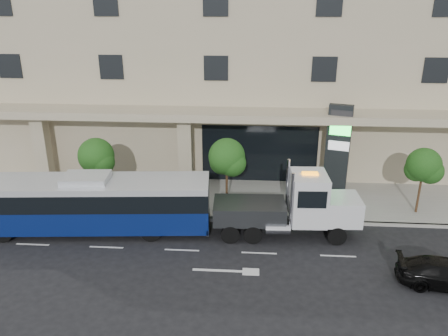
% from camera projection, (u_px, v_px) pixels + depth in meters
% --- Properties ---
extents(ground, '(120.00, 120.00, 0.00)m').
position_uv_depth(ground, '(259.00, 238.00, 23.77)').
color(ground, black).
rests_on(ground, ground).
extents(sidewalk, '(120.00, 6.00, 0.15)m').
position_uv_depth(sidewalk, '(259.00, 199.00, 28.40)').
color(sidewalk, gray).
rests_on(sidewalk, ground).
extents(curb, '(120.00, 0.30, 0.15)m').
position_uv_depth(curb, '(259.00, 220.00, 25.60)').
color(curb, gray).
rests_on(curb, ground).
extents(convention_center, '(60.00, 17.60, 20.00)m').
position_uv_depth(convention_center, '(262.00, 30.00, 34.59)').
color(convention_center, tan).
rests_on(convention_center, ground).
extents(tree_left, '(2.27, 2.20, 4.22)m').
position_uv_depth(tree_left, '(97.00, 158.00, 26.66)').
color(tree_left, '#422B19').
rests_on(tree_left, sidewalk).
extents(tree_mid, '(2.28, 2.20, 4.38)m').
position_uv_depth(tree_mid, '(227.00, 159.00, 26.08)').
color(tree_mid, '#422B19').
rests_on(tree_mid, sidewalk).
extents(tree_right, '(2.10, 2.00, 4.04)m').
position_uv_depth(tree_right, '(424.00, 167.00, 25.40)').
color(tree_right, '#422B19').
rests_on(tree_right, sidewalk).
extents(city_bus, '(13.43, 3.88, 3.36)m').
position_uv_depth(city_bus, '(89.00, 203.00, 23.99)').
color(city_bus, black).
rests_on(city_bus, ground).
extents(tow_truck, '(8.93, 2.50, 4.06)m').
position_uv_depth(tow_truck, '(293.00, 207.00, 23.57)').
color(tow_truck, '#2D3033').
rests_on(tow_truck, ground).
extents(black_sedan, '(4.48, 2.25, 1.25)m').
position_uv_depth(black_sedan, '(447.00, 274.00, 19.61)').
color(black_sedan, black).
rests_on(black_sedan, ground).
extents(signage_pylon, '(1.57, 0.94, 5.96)m').
position_uv_depth(signage_pylon, '(337.00, 150.00, 27.99)').
color(signage_pylon, black).
rests_on(signage_pylon, sidewalk).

